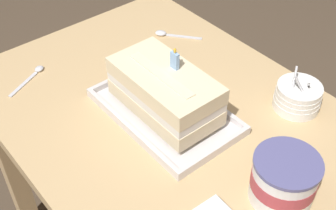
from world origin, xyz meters
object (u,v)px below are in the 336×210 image
(foil_tray, at_px, (165,112))
(bowl_stack, at_px, (298,97))
(serving_spoon_near_tray, at_px, (166,34))
(serving_spoon_by_bowls, at_px, (34,74))
(ice_cream_tub, at_px, (284,179))
(birthday_cake, at_px, (165,91))

(foil_tray, bearing_deg, bowl_stack, 55.49)
(serving_spoon_near_tray, distance_m, serving_spoon_by_bowls, 0.41)
(ice_cream_tub, bearing_deg, foil_tray, -175.67)
(foil_tray, height_order, birthday_cake, birthday_cake)
(foil_tray, relative_size, ice_cream_tub, 2.69)
(bowl_stack, bearing_deg, serving_spoon_by_bowls, -140.08)
(birthday_cake, height_order, bowl_stack, birthday_cake)
(ice_cream_tub, bearing_deg, serving_spoon_near_tray, 161.98)
(bowl_stack, height_order, serving_spoon_near_tray, bowl_stack)
(foil_tray, height_order, ice_cream_tub, ice_cream_tub)
(birthday_cake, xyz_separation_m, ice_cream_tub, (0.35, 0.03, -0.02))
(ice_cream_tub, xyz_separation_m, serving_spoon_by_bowls, (-0.70, -0.20, -0.05))
(birthday_cake, bearing_deg, serving_spoon_by_bowls, -153.17)
(foil_tray, xyz_separation_m, serving_spoon_near_tray, (-0.27, 0.23, -0.00))
(birthday_cake, distance_m, serving_spoon_by_bowls, 0.40)
(bowl_stack, bearing_deg, serving_spoon_near_tray, -174.21)
(birthday_cake, bearing_deg, bowl_stack, 55.48)
(foil_tray, distance_m, birthday_cake, 0.07)
(birthday_cake, bearing_deg, serving_spoon_near_tray, 140.29)
(bowl_stack, xyz_separation_m, serving_spoon_near_tray, (-0.46, -0.05, -0.03))
(birthday_cake, height_order, ice_cream_tub, birthday_cake)
(birthday_cake, xyz_separation_m, bowl_stack, (0.19, 0.27, -0.04))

